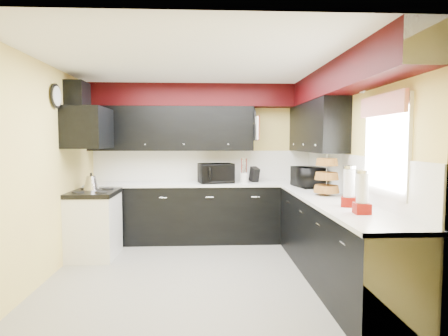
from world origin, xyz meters
name	(u,v)px	position (x,y,z in m)	size (l,w,h in m)	color
ground	(203,274)	(0.00, 0.00, 0.00)	(3.60, 3.60, 0.00)	gray
wall_back	(203,162)	(0.00, 1.80, 1.25)	(3.60, 0.06, 2.50)	#E0C666
wall_right	(351,170)	(1.80, 0.00, 1.25)	(0.06, 3.60, 2.50)	#E0C666
wall_left	(47,172)	(-1.80, 0.00, 1.25)	(0.06, 3.60, 2.50)	#E0C666
ceiling	(202,64)	(0.00, 0.00, 2.50)	(3.60, 3.60, 0.06)	white
cab_back	(203,213)	(0.00, 1.50, 0.45)	(3.60, 0.60, 0.90)	black
cab_right	(334,242)	(1.50, -0.30, 0.45)	(0.60, 3.00, 0.90)	black
counter_back	(203,184)	(0.00, 1.50, 0.92)	(3.62, 0.64, 0.04)	white
counter_right	(334,202)	(1.50, -0.30, 0.92)	(0.64, 3.02, 0.04)	white
splash_back	(203,166)	(0.00, 1.79, 1.19)	(3.60, 0.02, 0.50)	white
splash_right	(350,175)	(1.79, 0.00, 1.19)	(0.02, 3.60, 0.50)	white
upper_back	(172,129)	(-0.50, 1.62, 1.80)	(2.60, 0.35, 0.70)	black
upper_right	(316,127)	(1.62, 0.90, 1.80)	(0.35, 1.80, 0.70)	black
soffit_back	(203,96)	(0.00, 1.62, 2.33)	(3.60, 0.36, 0.35)	black
soffit_right	(344,78)	(1.62, -0.18, 2.33)	(0.36, 3.24, 0.35)	black
stove	(94,226)	(-1.50, 0.75, 0.43)	(0.60, 0.75, 0.86)	white
cooktop	(94,193)	(-1.50, 0.75, 0.89)	(0.62, 0.77, 0.06)	black
hood	(88,128)	(-1.55, 0.75, 1.78)	(0.50, 0.78, 0.55)	black
hood_duct	(77,97)	(-1.68, 0.75, 2.20)	(0.24, 0.40, 0.40)	black
window	(386,147)	(1.79, -0.90, 1.55)	(0.03, 0.86, 0.96)	white
valance	(382,105)	(1.73, -0.90, 1.95)	(0.04, 0.88, 0.20)	red
pan_top	(254,116)	(0.82, 1.55, 2.00)	(0.03, 0.22, 0.40)	black
pan_mid	(255,132)	(0.82, 1.42, 1.75)	(0.03, 0.28, 0.46)	black
pan_low	(253,134)	(0.82, 1.68, 1.72)	(0.03, 0.24, 0.42)	black
cut_board	(257,128)	(0.83, 1.30, 1.80)	(0.03, 0.26, 0.35)	white
baskets	(327,176)	(1.52, 0.05, 1.18)	(0.27, 0.27, 0.50)	brown
clock	(56,96)	(-1.77, 0.25, 2.15)	(0.03, 0.30, 0.30)	black
deco_plate	(363,82)	(1.77, -0.35, 2.25)	(0.03, 0.24, 0.24)	white
toaster_oven	(216,173)	(0.21, 1.48, 1.09)	(0.53, 0.44, 0.31)	black
microwave	(309,177)	(1.53, 0.87, 1.08)	(0.52, 0.35, 0.29)	black
utensil_crock	(244,178)	(0.65, 1.50, 1.02)	(0.15, 0.15, 0.16)	silver
knife_block	(254,175)	(0.83, 1.56, 1.06)	(0.11, 0.15, 0.24)	black
kettle	(91,183)	(-1.57, 0.88, 1.02)	(0.21, 0.21, 0.19)	#A9A9AE
dispenser_a	(349,188)	(1.49, -0.74, 1.14)	(0.14, 0.14, 0.39)	maroon
dispenser_b	(362,194)	(1.47, -1.11, 1.13)	(0.14, 0.14, 0.37)	maroon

